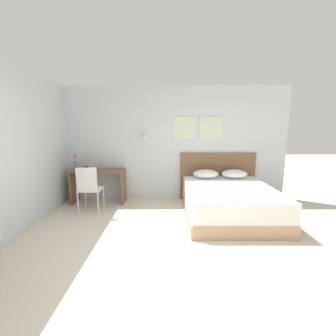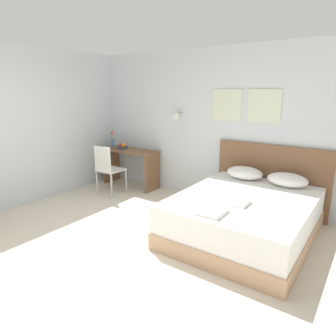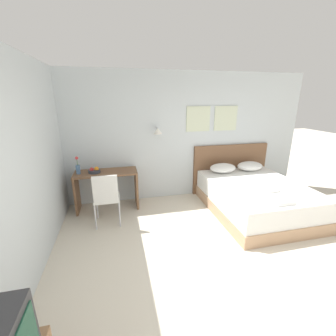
# 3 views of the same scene
# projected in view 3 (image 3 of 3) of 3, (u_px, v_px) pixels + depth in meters

# --- Properties ---
(ground_plane) EXTENTS (24.00, 24.00, 0.00)m
(ground_plane) POSITION_uv_depth(u_px,v_px,m) (250.00, 294.00, 2.54)
(ground_plane) COLOR beige
(wall_back) EXTENTS (5.58, 0.31, 2.65)m
(wall_back) POSITION_uv_depth(u_px,v_px,m) (182.00, 137.00, 4.79)
(wall_back) COLOR silver
(wall_back) RESTS_ON ground_plane
(bed) EXTENTS (1.66, 2.06, 0.58)m
(bed) POSITION_uv_depth(u_px,v_px,m) (255.00, 198.00, 4.32)
(bed) COLOR tan
(bed) RESTS_ON ground_plane
(headboard) EXTENTS (1.78, 0.06, 1.12)m
(headboard) POSITION_uv_depth(u_px,v_px,m) (230.00, 168.00, 5.22)
(headboard) COLOR brown
(headboard) RESTS_ON ground_plane
(pillow_left) EXTENTS (0.57, 0.40, 0.19)m
(pillow_left) POSITION_uv_depth(u_px,v_px,m) (223.00, 168.00, 4.85)
(pillow_left) COLOR white
(pillow_left) RESTS_ON bed
(pillow_right) EXTENTS (0.57, 0.40, 0.19)m
(pillow_right) POSITION_uv_depth(u_px,v_px,m) (250.00, 166.00, 5.00)
(pillow_right) COLOR white
(pillow_right) RESTS_ON bed
(folded_towel_near_foot) EXTENTS (0.29, 0.26, 0.06)m
(folded_towel_near_foot) POSITION_uv_depth(u_px,v_px,m) (268.00, 188.00, 3.94)
(folded_towel_near_foot) COLOR white
(folded_towel_near_foot) RESTS_ON bed
(folded_towel_mid_bed) EXTENTS (0.32, 0.32, 0.06)m
(folded_towel_mid_bed) POSITION_uv_depth(u_px,v_px,m) (280.00, 200.00, 3.49)
(folded_towel_mid_bed) COLOR white
(folded_towel_mid_bed) RESTS_ON bed
(desk) EXTENTS (1.18, 0.49, 0.77)m
(desk) POSITION_uv_depth(u_px,v_px,m) (107.00, 183.00, 4.38)
(desk) COLOR brown
(desk) RESTS_ON ground_plane
(desk_chair) EXTENTS (0.43, 0.43, 0.95)m
(desk_chair) POSITION_uv_depth(u_px,v_px,m) (106.00, 196.00, 3.75)
(desk_chair) COLOR white
(desk_chair) RESTS_ON ground_plane
(fruit_bowl) EXTENTS (0.22, 0.22, 0.12)m
(fruit_bowl) POSITION_uv_depth(u_px,v_px,m) (94.00, 171.00, 4.24)
(fruit_bowl) COLOR #333842
(fruit_bowl) RESTS_ON desk
(flower_vase) EXTENTS (0.08, 0.08, 0.33)m
(flower_vase) POSITION_uv_depth(u_px,v_px,m) (78.00, 168.00, 4.15)
(flower_vase) COLOR #4C7099
(flower_vase) RESTS_ON desk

